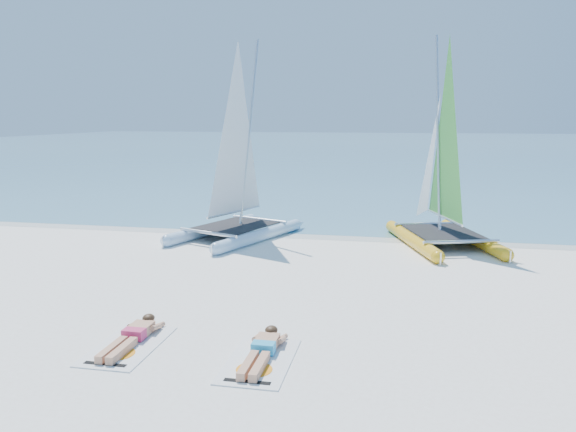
# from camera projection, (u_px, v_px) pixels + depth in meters

# --- Properties ---
(ground) EXTENTS (140.00, 140.00, 0.00)m
(ground) POSITION_uv_depth(u_px,v_px,m) (294.00, 284.00, 12.89)
(ground) COLOR white
(ground) RESTS_ON ground
(sea) EXTENTS (140.00, 115.00, 0.01)m
(sea) POSITION_uv_depth(u_px,v_px,m) (384.00, 145.00, 73.69)
(sea) COLOR #73B1C0
(sea) RESTS_ON ground
(wet_sand_strip) EXTENTS (140.00, 1.40, 0.01)m
(wet_sand_strip) POSITION_uv_depth(u_px,v_px,m) (325.00, 235.00, 18.20)
(wet_sand_strip) COLOR beige
(wet_sand_strip) RESTS_ON ground
(catamaran_blue) EXTENTS (3.81, 5.20, 6.42)m
(catamaran_blue) POSITION_uv_depth(u_px,v_px,m) (237.00, 177.00, 17.55)
(catamaran_blue) COLOR #BDD3F9
(catamaran_blue) RESTS_ON ground
(catamaran_yellow) EXTENTS (3.58, 5.18, 6.45)m
(catamaran_yellow) POSITION_uv_depth(u_px,v_px,m) (439.00, 176.00, 16.93)
(catamaran_yellow) COLOR yellow
(catamaran_yellow) RESTS_ON ground
(towel_a) EXTENTS (1.00, 1.85, 0.02)m
(towel_a) POSITION_uv_depth(u_px,v_px,m) (128.00, 346.00, 9.41)
(towel_a) COLOR white
(towel_a) RESTS_ON ground
(sunbather_a) EXTENTS (0.37, 1.73, 0.26)m
(sunbather_a) POSITION_uv_depth(u_px,v_px,m) (133.00, 335.00, 9.58)
(sunbather_a) COLOR tan
(sunbather_a) RESTS_ON towel_a
(towel_b) EXTENTS (1.00, 1.85, 0.02)m
(towel_b) POSITION_uv_depth(u_px,v_px,m) (260.00, 361.00, 8.84)
(towel_b) COLOR white
(towel_b) RESTS_ON ground
(sunbather_b) EXTENTS (0.37, 1.73, 0.26)m
(sunbather_b) POSITION_uv_depth(u_px,v_px,m) (263.00, 349.00, 9.01)
(sunbather_b) COLOR tan
(sunbather_b) RESTS_ON towel_b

